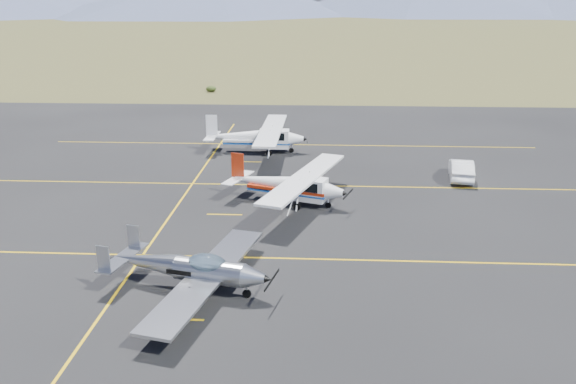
% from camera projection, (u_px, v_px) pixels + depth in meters
% --- Properties ---
extents(ground, '(1600.00, 1600.00, 0.00)m').
position_uv_depth(ground, '(266.00, 278.00, 24.21)').
color(ground, '#383D1C').
rests_on(ground, ground).
extents(apron, '(72.00, 72.00, 0.02)m').
position_uv_depth(apron, '(277.00, 219.00, 30.83)').
color(apron, black).
rests_on(apron, ground).
extents(aircraft_low_wing, '(6.92, 9.49, 2.06)m').
position_uv_depth(aircraft_low_wing, '(192.00, 269.00, 22.90)').
color(aircraft_low_wing, silver).
rests_on(aircraft_low_wing, apron).
extents(aircraft_cessna, '(7.41, 10.54, 2.71)m').
position_uv_depth(aircraft_cessna, '(288.00, 183.00, 32.95)').
color(aircraft_cessna, white).
rests_on(aircraft_cessna, apron).
extents(aircraft_plain, '(6.94, 11.58, 2.94)m').
position_uv_depth(aircraft_plain, '(257.00, 136.00, 44.14)').
color(aircraft_plain, white).
rests_on(aircraft_plain, apron).
extents(sedan, '(2.09, 4.31, 1.36)m').
position_uv_depth(sedan, '(461.00, 169.00, 37.57)').
color(sedan, white).
rests_on(sedan, apron).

